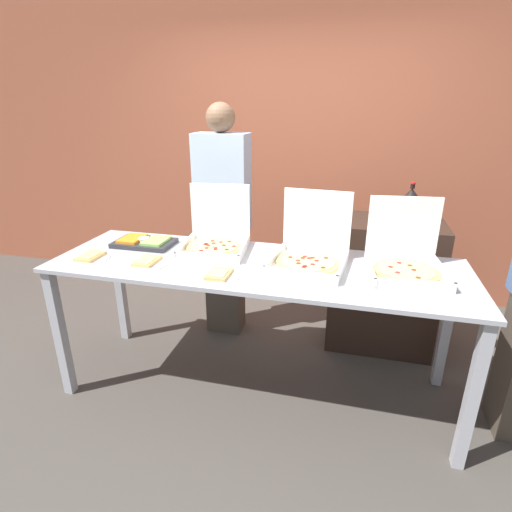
{
  "coord_description": "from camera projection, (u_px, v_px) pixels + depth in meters",
  "views": [
    {
      "loc": [
        0.54,
        -2.14,
        1.8
      ],
      "look_at": [
        0.0,
        0.0,
        0.95
      ],
      "focal_mm": 28.0,
      "sensor_mm": 36.0,
      "label": 1
    }
  ],
  "objects": [
    {
      "name": "pizza_box_far_left",
      "position": [
        216.0,
        239.0,
        2.6
      ],
      "size": [
        0.45,
        0.46,
        0.4
      ],
      "rotation": [
        0.0,
        0.0,
        0.11
      ],
      "color": "white",
      "rests_on": "buffet_table"
    },
    {
      "name": "paper_plate_front_left",
      "position": [
        219.0,
        275.0,
        2.2
      ],
      "size": [
        0.23,
        0.23,
        0.03
      ],
      "color": "white",
      "rests_on": "buffet_table"
    },
    {
      "name": "brick_wall_behind",
      "position": [
        300.0,
        149.0,
        3.75
      ],
      "size": [
        10.0,
        0.06,
        2.8
      ],
      "color": "#9E5138",
      "rests_on": "ground_plane"
    },
    {
      "name": "paper_plate_front_right",
      "position": [
        147.0,
        262.0,
        2.38
      ],
      "size": [
        0.26,
        0.26,
        0.03
      ],
      "color": "white",
      "rests_on": "buffet_table"
    },
    {
      "name": "soda_bottle",
      "position": [
        410.0,
        205.0,
        2.84
      ],
      "size": [
        0.09,
        0.09,
        0.29
      ],
      "color": "black",
      "rests_on": "sideboard_podium"
    },
    {
      "name": "soda_can_silver",
      "position": [
        393.0,
        209.0,
        2.96
      ],
      "size": [
        0.07,
        0.07,
        0.12
      ],
      "color": "silver",
      "rests_on": "sideboard_podium"
    },
    {
      "name": "buffet_table",
      "position": [
        256.0,
        280.0,
        2.42
      ],
      "size": [
        2.48,
        0.79,
        0.9
      ],
      "color": "#A8AAB2",
      "rests_on": "ground_plane"
    },
    {
      "name": "paper_plate_front_center",
      "position": [
        90.0,
        257.0,
        2.46
      ],
      "size": [
        0.23,
        0.23,
        0.03
      ],
      "color": "white",
      "rests_on": "buffet_table"
    },
    {
      "name": "pizza_box_far_right",
      "position": [
        405.0,
        261.0,
        2.23
      ],
      "size": [
        0.45,
        0.46,
        0.4
      ],
      "rotation": [
        0.0,
        0.0,
        0.11
      ],
      "color": "white",
      "rests_on": "buffet_table"
    },
    {
      "name": "pizza_box_near_right",
      "position": [
        310.0,
        252.0,
        2.35
      ],
      "size": [
        0.45,
        0.47,
        0.42
      ],
      "rotation": [
        0.0,
        0.0,
        -0.09
      ],
      "color": "white",
      "rests_on": "buffet_table"
    },
    {
      "name": "ground_plane",
      "position": [
        256.0,
        387.0,
        2.71
      ],
      "size": [
        16.0,
        16.0,
        0.0
      ],
      "primitive_type": "plane",
      "color": "#423D38"
    },
    {
      "name": "person_guest_cap",
      "position": [
        223.0,
        220.0,
        3.09
      ],
      "size": [
        0.4,
        0.22,
        1.81
      ],
      "rotation": [
        0.0,
        0.0,
        3.14
      ],
      "color": "#473D33",
      "rests_on": "ground_plane"
    },
    {
      "name": "veggie_tray",
      "position": [
        144.0,
        242.0,
        2.69
      ],
      "size": [
        0.39,
        0.24,
        0.05
      ],
      "color": "#28282D",
      "rests_on": "buffet_table"
    },
    {
      "name": "sideboard_podium",
      "position": [
        382.0,
        284.0,
        3.07
      ],
      "size": [
        0.78,
        0.52,
        1.0
      ],
      "color": "black",
      "rests_on": "ground_plane"
    }
  ]
}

